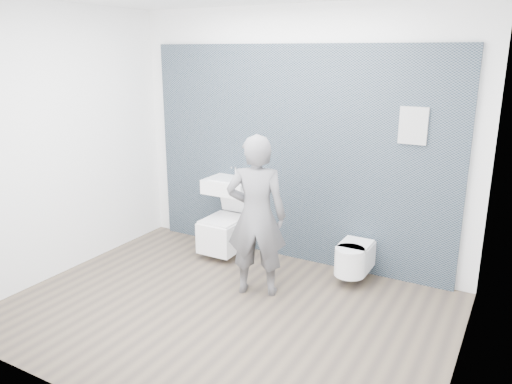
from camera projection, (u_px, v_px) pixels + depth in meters
The scene contains 8 objects.
ground at pixel (224, 311), 4.63m from camera, with size 4.00×4.00×0.00m, color brown.
room_shell at pixel (221, 124), 4.15m from camera, with size 4.00×4.00×4.00m.
tile_wall at pixel (292, 256), 5.86m from camera, with size 3.60×0.06×2.40m, color black.
washbasin at pixel (229, 186), 5.78m from camera, with size 0.54×0.41×0.41m.
toilet_square at pixel (226, 231), 5.84m from camera, with size 0.42×0.61×0.81m.
toilet_rounded at pixel (353, 258), 5.15m from camera, with size 0.32×0.54×0.29m.
info_placard at pixel (400, 281), 5.23m from camera, with size 0.27×0.03×0.36m, color white.
visitor at pixel (256, 216), 4.79m from camera, with size 0.58×0.38×1.59m, color #5C5C61.
Camera 1 is at (2.29, -3.47, 2.33)m, focal length 35.00 mm.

